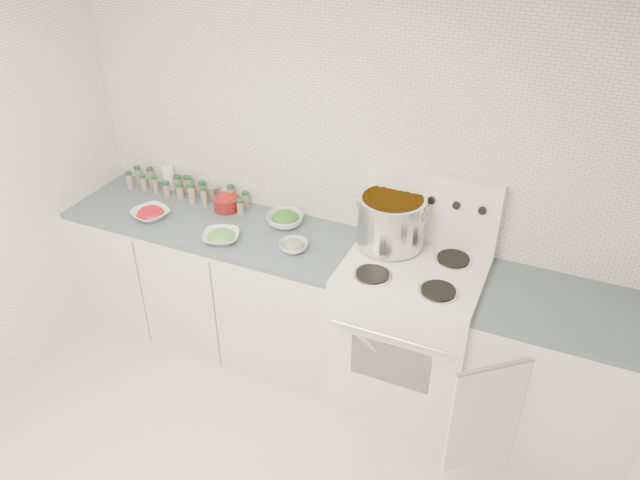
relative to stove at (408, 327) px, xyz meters
The scene contains 13 objects.
room_walls 1.66m from the stove, 112.04° to the right, with size 3.54×3.04×2.52m.
counter_left 1.31m from the stove, behind, with size 1.85×0.62×0.90m.
stove is the anchor object (origin of this frame).
counter_right 0.82m from the stove, ahead, with size 0.89×0.88×0.90m.
stock_pot 0.65m from the stove, 141.24° to the left, with size 0.40×0.38×0.29m.
bowl_tomato 1.73m from the stove, behind, with size 0.28×0.28×0.07m.
bowl_snowpea 1.22m from the stove, behind, with size 0.27×0.27×0.07m.
bowl_broccoli 0.99m from the stove, 169.87° to the left, with size 0.28×0.28×0.09m.
bowl_zucchini 0.82m from the stove, behind, with size 0.20×0.20×0.07m.
bowl_pepper 1.38m from the stove, behind, with size 0.17×0.17×0.10m.
salt_canister 1.88m from the stove, behind, with size 0.08×0.08×0.16m, color white.
tin_can 1.53m from the stove, behind, with size 0.07×0.07×0.09m, color gray.
spice_cluster 1.73m from the stove, behind, with size 0.91×0.15×0.14m.
Camera 1 is at (1.14, -1.57, 2.89)m, focal length 35.00 mm.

